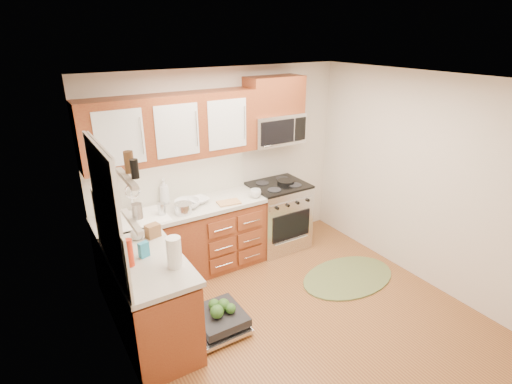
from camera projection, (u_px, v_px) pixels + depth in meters
floor at (300, 317)px, 4.36m from camera, size 3.50×3.50×0.00m
ceiling at (311, 81)px, 3.42m from camera, size 3.50×3.50×0.00m
wall_back at (223, 165)px, 5.27m from camera, size 3.50×0.04×2.50m
wall_front at (477, 314)px, 2.51m from camera, size 3.50×0.04×2.50m
wall_left at (123, 264)px, 3.04m from camera, size 0.04×3.50×2.50m
wall_right at (421, 181)px, 4.74m from camera, size 0.04×3.50×2.50m
base_cabinet_back at (184, 244)px, 5.00m from camera, size 2.05×0.60×0.85m
base_cabinet_left at (151, 303)px, 3.91m from camera, size 0.60×1.25×0.85m
countertop_back at (182, 210)px, 4.81m from camera, size 2.07×0.64×0.05m
countertop_left at (147, 261)px, 3.74m from camera, size 0.64×1.27×0.05m
backsplash_back at (171, 178)px, 4.93m from camera, size 2.05×0.02×0.57m
backsplash_left at (110, 240)px, 3.48m from camera, size 0.02×1.25×0.57m
upper_cabinets at (172, 128)px, 4.55m from camera, size 2.05×0.35×0.75m
cabinet_over_mw at (274, 95)px, 5.13m from camera, size 0.76×0.35×0.47m
range at (278, 216)px, 5.64m from camera, size 0.76×0.64×0.95m
microwave at (275, 129)px, 5.28m from camera, size 0.76×0.38×0.40m
sink at (140, 228)px, 4.58m from camera, size 0.62×0.50×0.26m
dishwasher at (216, 321)px, 4.14m from camera, size 0.70×0.60×0.20m
window at (105, 205)px, 3.33m from camera, size 0.03×1.05×1.05m
window_blind at (102, 167)px, 3.22m from camera, size 0.02×0.96×0.40m
shelf_upper at (126, 178)px, 2.48m from camera, size 0.04×0.40×0.03m
shelf_lower at (132, 222)px, 2.59m from camera, size 0.04×0.40×0.03m
rug at (348, 277)px, 5.04m from camera, size 1.49×1.24×0.02m
skillet at (286, 182)px, 5.48m from camera, size 0.26×0.26×0.04m
stock_pot at (183, 208)px, 4.63m from camera, size 0.22×0.22×0.12m
cutting_board at (229, 203)px, 4.92m from camera, size 0.30×0.21×0.02m
canister at (162, 209)px, 4.59m from camera, size 0.10×0.10×0.14m
paper_towel_roll at (174, 252)px, 3.55m from camera, size 0.15×0.15×0.29m
mustard_bottle at (117, 239)px, 3.86m from camera, size 0.08×0.08×0.21m
red_bottle at (129, 253)px, 3.57m from camera, size 0.09×0.09×0.27m
wooden_box at (153, 231)px, 4.10m from camera, size 0.16×0.13×0.14m
blue_carton at (144, 250)px, 3.73m from camera, size 0.11×0.08×0.15m
bowl_a at (199, 200)px, 4.93m from camera, size 0.29×0.29×0.06m
bowl_b at (187, 204)px, 4.78m from camera, size 0.39×0.39×0.09m
cup at (256, 193)px, 5.08m from camera, size 0.16×0.16×0.11m
soap_bottle_a at (164, 191)px, 4.87m from camera, size 0.16×0.16×0.32m
soap_bottle_b at (112, 232)px, 4.02m from camera, size 0.11×0.11×0.19m
soap_bottle_c at (137, 232)px, 4.05m from camera, size 0.17×0.17×0.17m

